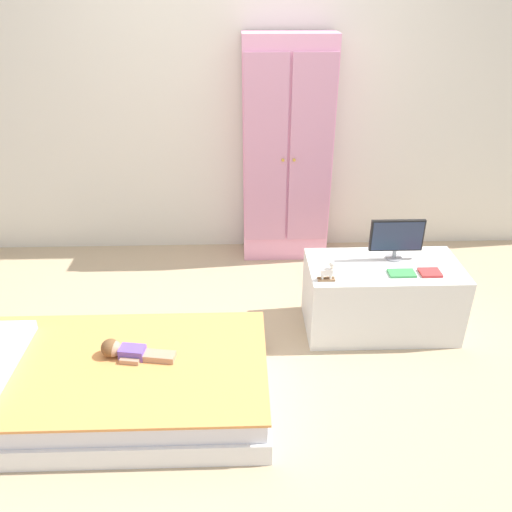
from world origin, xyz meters
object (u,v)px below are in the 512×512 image
at_px(tv_monitor, 396,237).
at_px(book_red, 429,273).
at_px(bed, 110,383).
at_px(rocking_horse_toy, 328,271).
at_px(doll, 123,351).
at_px(book_green, 401,273).
at_px(tv_stand, 380,297).
at_px(wardrobe, 286,153).

distance_m(tv_monitor, book_red, 0.29).
bearing_deg(bed, rocking_horse_toy, 21.02).
bearing_deg(rocking_horse_toy, doll, -160.21).
distance_m(bed, book_green, 1.75).
xyz_separation_m(doll, tv_monitor, (1.57, 0.64, 0.32)).
height_order(doll, tv_monitor, tv_monitor).
relative_size(tv_stand, book_red, 7.61).
relative_size(doll, book_green, 2.50).
height_order(bed, wardrobe, wardrobe).
relative_size(tv_monitor, book_red, 2.67).
relative_size(tv_stand, book_green, 5.97).
bearing_deg(book_red, book_green, 180.00).
xyz_separation_m(bed, doll, (0.08, 0.06, 0.17)).
bearing_deg(tv_stand, rocking_horse_toy, -157.10).
height_order(bed, book_green, book_green).
relative_size(wardrobe, rocking_horse_toy, 13.73).
distance_m(rocking_horse_toy, book_green, 0.45).
xyz_separation_m(bed, wardrobe, (1.04, 1.66, 0.72)).
xyz_separation_m(tv_monitor, rocking_horse_toy, (-0.45, -0.24, -0.09)).
bearing_deg(wardrobe, tv_monitor, -58.01).
relative_size(tv_stand, tv_monitor, 2.85).
distance_m(bed, rocking_horse_toy, 1.33).
bearing_deg(rocking_horse_toy, book_green, 6.53).
bearing_deg(doll, rocking_horse_toy, 19.79).
relative_size(bed, tv_monitor, 5.02).
bearing_deg(tv_stand, bed, -158.52).
bearing_deg(rocking_horse_toy, tv_monitor, 28.15).
distance_m(bed, book_red, 1.91).
xyz_separation_m(bed, tv_monitor, (1.64, 0.70, 0.48)).
height_order(tv_stand, tv_monitor, tv_monitor).
bearing_deg(tv_monitor, wardrobe, 121.99).
distance_m(wardrobe, tv_monitor, 1.15).
relative_size(bed, wardrobe, 0.98).
bearing_deg(rocking_horse_toy, book_red, 4.76).
distance_m(doll, wardrobe, 1.95).
height_order(doll, tv_stand, tv_stand).
bearing_deg(wardrobe, rocking_horse_toy, -83.00).
bearing_deg(tv_monitor, bed, -156.94).
bearing_deg(tv_stand, wardrobe, 116.78).
relative_size(doll, wardrobe, 0.23).
height_order(tv_monitor, book_red, tv_monitor).
bearing_deg(doll, book_red, 14.65).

